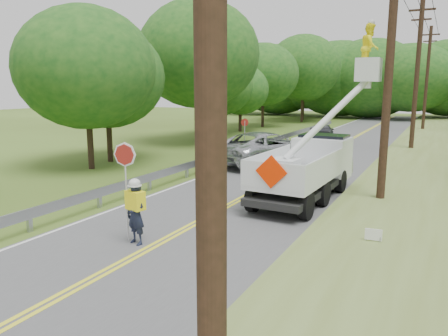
% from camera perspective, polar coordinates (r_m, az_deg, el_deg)
% --- Properties ---
extents(ground, '(140.00, 140.00, 0.00)m').
position_cam_1_polar(ground, '(11.06, -14.73, -12.89)').
color(ground, '#3B4F18').
rests_on(ground, ground).
extents(road, '(7.20, 96.00, 0.03)m').
position_cam_1_polar(road, '(22.96, 9.16, -0.35)').
color(road, '#505052').
rests_on(road, ground).
extents(guardrail, '(0.18, 48.00, 0.77)m').
position_cam_1_polar(guardrail, '(25.18, 1.13, 2.02)').
color(guardrail, '#9DA0A6').
rests_on(guardrail, ground).
extents(utility_poles, '(1.60, 43.30, 10.00)m').
position_cam_1_polar(utility_poles, '(24.56, 23.24, 11.99)').
color(utility_poles, black).
rests_on(utility_poles, ground).
extents(tall_grass_verge, '(7.00, 96.00, 0.30)m').
position_cam_1_polar(tall_grass_verge, '(21.86, 27.14, -1.59)').
color(tall_grass_verge, olive).
rests_on(tall_grass_verge, ground).
extents(treeline_left, '(10.24, 55.22, 10.79)m').
position_cam_1_polar(treeline_left, '(40.60, 2.40, 12.75)').
color(treeline_left, '#332319').
rests_on(treeline_left, ground).
extents(treeline_horizon, '(55.96, 14.59, 10.92)m').
position_cam_1_polar(treeline_horizon, '(64.10, 21.95, 10.98)').
color(treeline_horizon, '#164918').
rests_on(treeline_horizon, ground).
extents(flagger, '(1.13, 0.55, 2.83)m').
position_cam_1_polar(flagger, '(12.23, -11.67, -5.32)').
color(flagger, '#191E33').
rests_on(flagger, road).
extents(bucket_truck, '(3.77, 6.74, 6.55)m').
position_cam_1_polar(bucket_truck, '(17.68, 12.04, 1.18)').
color(bucket_truck, black).
rests_on(bucket_truck, road).
extents(suv_silver, '(5.10, 7.31, 1.85)m').
position_cam_1_polar(suv_silver, '(24.48, 5.52, 2.65)').
color(suv_silver, '#ADB0B5').
rests_on(suv_silver, road).
extents(suv_darkgrey, '(3.02, 5.08, 1.38)m').
position_cam_1_polar(suv_darkgrey, '(35.50, 12.80, 4.55)').
color(suv_darkgrey, '#393B41').
rests_on(suv_darkgrey, road).
extents(stop_sign_permanent, '(0.41, 0.34, 2.38)m').
position_cam_1_polar(stop_sign_permanent, '(27.67, 2.76, 4.90)').
color(stop_sign_permanent, '#9DA0A6').
rests_on(stop_sign_permanent, ground).
extents(yard_sign, '(0.44, 0.07, 0.64)m').
position_cam_1_polar(yard_sign, '(12.27, 19.18, -8.47)').
color(yard_sign, white).
rests_on(yard_sign, ground).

